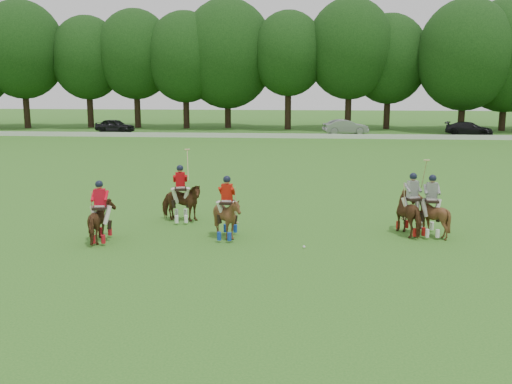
# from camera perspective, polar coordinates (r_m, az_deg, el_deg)

# --- Properties ---
(ground) EXTENTS (180.00, 180.00, 0.00)m
(ground) POSITION_cam_1_polar(r_m,az_deg,el_deg) (17.05, -1.33, -7.35)
(ground) COLOR #2C6A1E
(ground) RESTS_ON ground
(tree_line) EXTENTS (117.98, 14.32, 14.75)m
(tree_line) POSITION_cam_1_polar(r_m,az_deg,el_deg) (64.20, 3.55, 13.62)
(tree_line) COLOR black
(tree_line) RESTS_ON ground
(boundary_rail) EXTENTS (120.00, 0.10, 0.44)m
(boundary_rail) POSITION_cam_1_polar(r_m,az_deg,el_deg) (54.35, 2.93, 5.64)
(boundary_rail) COLOR white
(boundary_rail) RESTS_ON ground
(car_left) EXTENTS (4.41, 2.56, 1.41)m
(car_left) POSITION_cam_1_polar(r_m,az_deg,el_deg) (62.00, -13.93, 6.45)
(car_left) COLOR black
(car_left) RESTS_ON ground
(car_mid) EXTENTS (4.73, 2.48, 1.48)m
(car_mid) POSITION_cam_1_polar(r_m,az_deg,el_deg) (58.92, 8.94, 6.45)
(car_mid) COLOR #939297
(car_mid) RESTS_ON ground
(car_right) EXTENTS (4.89, 3.51, 1.32)m
(car_right) POSITION_cam_1_polar(r_m,az_deg,el_deg) (61.04, 20.53, 5.96)
(car_right) COLOR black
(car_right) RESTS_ON ground
(polo_red_a) EXTENTS (1.03, 1.69, 2.10)m
(polo_red_a) POSITION_cam_1_polar(r_m,az_deg,el_deg) (20.00, -15.24, -2.74)
(polo_red_a) COLOR #442812
(polo_red_a) RESTS_ON ground
(polo_red_b) EXTENTS (1.72, 1.56, 2.75)m
(polo_red_b) POSITION_cam_1_polar(r_m,az_deg,el_deg) (22.23, -7.53, -0.97)
(polo_red_b) COLOR #442812
(polo_red_b) RESTS_ON ground
(polo_red_c) EXTENTS (1.28, 1.41, 2.20)m
(polo_red_c) POSITION_cam_1_polar(r_m,az_deg,el_deg) (19.69, -2.89, -2.47)
(polo_red_c) COLOR #442812
(polo_red_c) RESTS_ON ground
(polo_stripe_a) EXTENTS (1.40, 1.94, 2.21)m
(polo_stripe_a) POSITION_cam_1_polar(r_m,az_deg,el_deg) (20.93, 15.27, -2.00)
(polo_stripe_a) COLOR #442812
(polo_stripe_a) RESTS_ON ground
(polo_stripe_b) EXTENTS (1.21, 1.35, 2.72)m
(polo_stripe_b) POSITION_cam_1_polar(r_m,az_deg,el_deg) (20.95, 17.05, -2.15)
(polo_stripe_b) COLOR #442812
(polo_stripe_b) RESTS_ON ground
(polo_ball) EXTENTS (0.09, 0.09, 0.09)m
(polo_ball) POSITION_cam_1_polar(r_m,az_deg,el_deg) (18.78, 4.83, -5.49)
(polo_ball) COLOR white
(polo_ball) RESTS_ON ground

